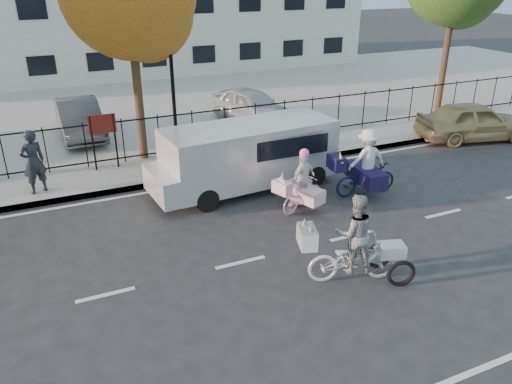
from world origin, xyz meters
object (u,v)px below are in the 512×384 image
lamppost (172,71)px  lot_car_c (79,119)px  zebra_trike (354,248)px  pedestrian (33,162)px  gold_sedan (474,121)px  unicorn_bike (302,188)px  bull_bike (366,169)px  white_van (247,154)px  lot_car_d (252,106)px

lamppost → lot_car_c: size_ratio=1.02×
zebra_trike → lot_car_c: (-4.13, 12.27, 0.08)m
zebra_trike → lot_car_c: size_ratio=0.55×
zebra_trike → pedestrian: 9.39m
lamppost → gold_sedan: bearing=-11.7°
unicorn_bike → gold_sedan: size_ratio=0.42×
bull_bike → gold_sedan: bull_bike is taller
lamppost → bull_bike: bearing=-48.4°
bull_bike → white_van: bull_bike is taller
lamppost → lot_car_d: lamppost is taller
white_van → gold_sedan: (9.81, 0.70, -0.35)m
pedestrian → zebra_trike: bearing=106.8°
lamppost → zebra_trike: size_ratio=1.86×
bull_bike → pedestrian: size_ratio=1.15×
white_van → unicorn_bike: bearing=-73.2°
lot_car_c → lamppost: bearing=-56.0°
unicorn_bike → pedestrian: bearing=39.1°
bull_bike → lot_car_c: (-6.98, 8.71, 0.06)m
lamppost → lot_car_d: size_ratio=1.04×
lamppost → gold_sedan: (11.10, -2.30, -2.37)m
lot_car_c → lot_car_d: size_ratio=1.03×
lamppost → bull_bike: 6.84m
zebra_trike → white_van: (-0.12, 5.38, 0.32)m
pedestrian → lot_car_c: pedestrian is taller
white_van → bull_bike: bearing=-35.8°
zebra_trike → lot_car_d: (2.66, 11.32, 0.09)m
bull_bike → lot_car_d: bearing=6.7°
zebra_trike → gold_sedan: (9.68, 6.08, -0.03)m
bull_bike → lot_car_c: bearing=44.0°
pedestrian → lot_car_d: (8.56, 4.03, -0.24)m
bull_bike → white_van: size_ratio=0.38×
zebra_trike → white_van: zebra_trike is taller
lamppost → zebra_trike: 8.82m
lot_car_d → lot_car_c: bearing=154.6°
bull_bike → lot_car_c: 11.16m
bull_bike → pedestrian: 9.52m
unicorn_bike → bull_bike: (2.20, 0.19, 0.14)m
lot_car_c → lot_car_d: lot_car_d is taller
lot_car_d → zebra_trike: bearing=-120.6°
bull_bike → lamppost: bearing=46.9°
lamppost → white_van: (1.30, -3.00, -2.02)m
pedestrian → lot_car_c: size_ratio=0.44×
pedestrian → lot_car_c: bearing=-131.8°
lot_car_c → unicorn_bike: bearing=-62.6°
lamppost → unicorn_bike: bearing=-67.4°
unicorn_bike → lot_car_c: bearing=8.2°
unicorn_bike → gold_sedan: (9.03, 2.70, 0.08)m
unicorn_bike → pedestrian: size_ratio=0.96×
pedestrian → lot_car_c: 5.29m
gold_sedan → bull_bike: bearing=124.1°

